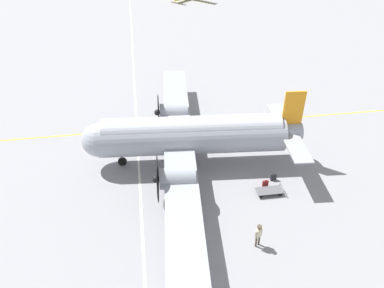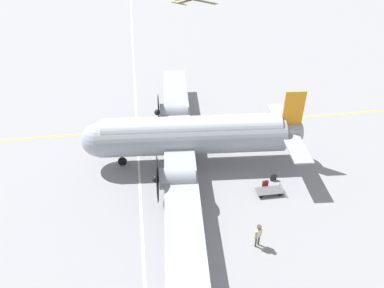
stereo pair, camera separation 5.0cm
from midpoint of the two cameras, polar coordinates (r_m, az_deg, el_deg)
name	(u,v)px [view 1 (the left image)]	position (r m, az deg, el deg)	size (l,w,h in m)	color
ground_plane	(192,162)	(30.37, -0.05, -2.77)	(300.00, 300.00, 0.00)	gray
apron_line_eastwest	(183,126)	(34.92, -1.40, 2.72)	(120.00, 0.16, 0.01)	gold
apron_line_northsouth	(139,167)	(30.16, -8.15, -3.47)	(0.16, 120.00, 0.01)	silver
airliner_main	(186,135)	(28.84, -0.98, 1.33)	(16.98, 26.80, 6.10)	#9399A3
crew_foreground	(259,233)	(23.66, 10.06, -13.26)	(0.53, 0.38, 1.71)	#473D2D
suitcase_near_door	(265,184)	(28.31, 11.06, -5.99)	(0.44, 0.12, 0.65)	maroon
suitcase_upright_spare	(273,177)	(29.09, 12.25, -4.96)	(0.46, 0.14, 0.58)	#232328
baggage_cart	(270,191)	(27.84, 11.69, -6.98)	(1.90, 0.90, 0.56)	#56565B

